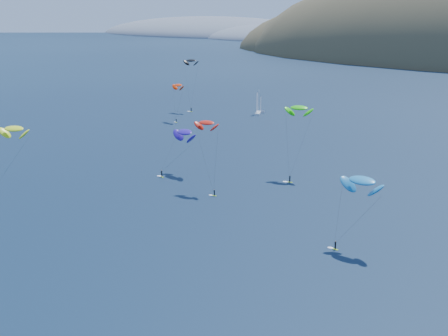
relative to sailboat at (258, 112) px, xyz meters
The scene contains 9 objects.
headland 672.93m from the sailboat, 124.56° to the left, with size 460.00×250.00×60.00m.
sailboat is the anchor object (origin of this frame).
kitesurfer_1 41.26m from the sailboat, 122.32° to the right, with size 7.79×7.68×17.28m.
kitesurfer_2 154.03m from the sailboat, 81.72° to the right, with size 9.94×11.93×23.29m.
kitesurfer_3 104.88m from the sailboat, 52.83° to the right, with size 8.65×11.78×22.44m.
kitesurfer_5 160.31m from the sailboat, 51.66° to the right, with size 10.12×7.87×17.16m.
kitesurfer_9 119.84m from the sailboat, 66.19° to the right, with size 10.19×7.19×20.43m.
kitesurfer_10 104.56m from the sailboat, 71.64° to the right, with size 10.58×12.47×15.12m.
kitesurfer_12 39.75m from the sailboat, 165.73° to the right, with size 7.95×6.81×25.43m.
Camera 1 is at (80.41, -48.14, 50.61)m, focal length 50.00 mm.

